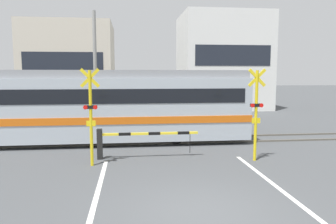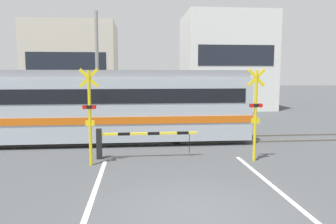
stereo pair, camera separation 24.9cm
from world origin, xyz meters
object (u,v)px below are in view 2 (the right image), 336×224
at_px(commuter_train, 55,105).
at_px(crossing_signal_left, 90,112).
at_px(crossing_barrier_near, 125,139).
at_px(pedestrian, 146,110).
at_px(crossing_barrier_far, 193,118).
at_px(crossing_signal_right, 255,110).

xyz_separation_m(commuter_train, crossing_signal_left, (2.12, -3.96, 0.08)).
bearing_deg(commuter_train, crossing_barrier_near, -43.08).
xyz_separation_m(commuter_train, pedestrian, (4.39, 5.67, -0.95)).
bearing_deg(crossing_signal_left, crossing_barrier_far, 54.06).
distance_m(commuter_train, crossing_barrier_far, 7.56).
bearing_deg(crossing_barrier_far, crossing_signal_right, -80.01).
height_order(crossing_barrier_near, crossing_signal_right, crossing_signal_right).
relative_size(commuter_train, crossing_barrier_far, 4.63).
bearing_deg(crossing_barrier_near, crossing_signal_right, -10.21).
distance_m(crossing_barrier_far, pedestrian, 3.92).
height_order(commuter_train, crossing_signal_left, crossing_signal_left).
bearing_deg(crossing_signal_left, pedestrian, 76.76).
bearing_deg(pedestrian, commuter_train, -127.74).
relative_size(crossing_barrier_far, crossing_signal_left, 1.13).
bearing_deg(pedestrian, crossing_barrier_near, -97.08).
relative_size(commuter_train, crossing_signal_right, 5.23).
xyz_separation_m(commuter_train, crossing_signal_right, (8.15, -3.96, 0.08)).
relative_size(crossing_barrier_near, pedestrian, 2.53).
relative_size(crossing_barrier_near, crossing_signal_right, 1.13).
xyz_separation_m(crossing_barrier_far, crossing_signal_left, (-4.85, -6.69, 1.14)).
distance_m(crossing_signal_right, pedestrian, 10.39).
bearing_deg(pedestrian, crossing_barrier_far, -48.81).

